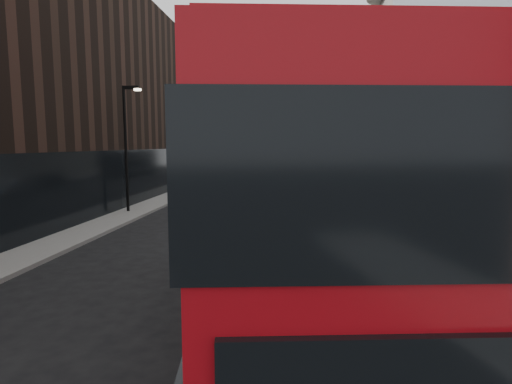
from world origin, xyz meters
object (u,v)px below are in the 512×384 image
(street_lamp, at_px, (127,140))
(car_c, at_px, (326,184))
(grey_bus, at_px, (300,163))
(car_a, at_px, (323,201))
(car_b, at_px, (303,193))
(red_bus, at_px, (289,206))

(street_lamp, xyz_separation_m, car_c, (11.99, 12.55, -3.55))
(grey_bus, relative_size, car_c, 2.42)
(car_a, height_order, car_c, car_a)
(car_b, bearing_deg, car_a, -71.23)
(red_bus, relative_size, car_a, 3.26)
(red_bus, height_order, car_c, red_bus)
(street_lamp, xyz_separation_m, car_b, (9.91, 5.33, -3.49))
(red_bus, xyz_separation_m, grey_bus, (0.50, 39.95, -0.87))
(car_c, bearing_deg, red_bus, -103.02)
(street_lamp, relative_size, car_b, 1.66)
(red_bus, bearing_deg, car_c, 76.27)
(grey_bus, height_order, car_c, grey_bus)
(car_a, xyz_separation_m, car_c, (0.94, 10.55, -0.00))
(grey_bus, distance_m, car_c, 14.15)
(street_lamp, xyz_separation_m, car_a, (11.06, 2.00, -3.55))
(car_b, bearing_deg, car_c, 73.79)
(street_lamp, distance_m, red_bus, 16.47)
(red_bus, height_order, car_b, red_bus)
(street_lamp, distance_m, car_c, 17.72)
(car_a, bearing_deg, car_c, 80.06)
(red_bus, distance_m, grey_bus, 39.96)
(car_b, distance_m, car_c, 7.51)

